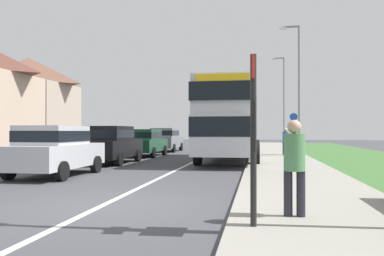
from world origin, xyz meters
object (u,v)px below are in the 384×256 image
(bus_stop_sign, at_px, (253,128))
(street_lamp_mid, at_px, (297,82))
(parked_car_black, at_px, (111,143))
(pedestrian_at_stop, at_px, (294,163))
(double_decker_bus, at_px, (231,118))
(parked_car_grey, at_px, (165,139))
(street_lamp_far, at_px, (283,96))
(parked_car_silver, at_px, (55,149))
(cycle_route_sign, at_px, (294,132))
(pedestrian_walking_away, at_px, (286,140))
(parked_car_dark_green, at_px, (144,141))

(bus_stop_sign, bearing_deg, street_lamp_mid, 82.40)
(parked_car_black, relative_size, pedestrian_at_stop, 2.50)
(double_decker_bus, distance_m, parked_car_grey, 9.87)
(parked_car_grey, distance_m, street_lamp_far, 13.56)
(parked_car_silver, bearing_deg, cycle_route_sign, 51.94)
(parked_car_grey, bearing_deg, pedestrian_walking_away, -28.59)
(parked_car_silver, height_order, parked_car_black, parked_car_black)
(parked_car_silver, distance_m, street_lamp_mid, 14.36)
(street_lamp_mid, relative_size, street_lamp_far, 0.90)
(parked_car_silver, xyz_separation_m, street_lamp_far, (8.91, 25.16, 3.82))
(double_decker_bus, height_order, street_lamp_mid, street_lamp_mid)
(pedestrian_walking_away, bearing_deg, parked_car_silver, -126.08)
(pedestrian_walking_away, bearing_deg, double_decker_bus, -127.78)
(double_decker_bus, xyz_separation_m, parked_car_dark_green, (-5.28, 2.70, -1.26))
(double_decker_bus, xyz_separation_m, bus_stop_sign, (1.26, -13.67, -0.60))
(parked_car_silver, relative_size, parked_car_dark_green, 0.93)
(cycle_route_sign, xyz_separation_m, street_lamp_mid, (0.19, -0.18, 2.86))
(cycle_route_sign, height_order, street_lamp_mid, street_lamp_mid)
(bus_stop_sign, distance_m, cycle_route_sign, 17.32)
(parked_car_grey, xyz_separation_m, street_lamp_far, (8.95, 9.45, 3.80))
(parked_car_dark_green, height_order, pedestrian_walking_away, pedestrian_walking_away)
(parked_car_black, relative_size, bus_stop_sign, 1.61)
(parked_car_grey, height_order, pedestrian_walking_away, parked_car_grey)
(parked_car_dark_green, distance_m, cycle_route_sign, 8.67)
(parked_car_silver, height_order, parked_car_dark_green, parked_car_silver)
(parked_car_black, xyz_separation_m, bus_stop_sign, (6.59, -11.24, 0.60))
(parked_car_black, relative_size, street_lamp_far, 0.50)
(double_decker_bus, bearing_deg, pedestrian_walking_away, 52.22)
(cycle_route_sign, xyz_separation_m, street_lamp_far, (0.29, 14.15, 3.30))
(parked_car_dark_green, xyz_separation_m, cycle_route_sign, (8.62, 0.83, 0.55))
(pedestrian_walking_away, xyz_separation_m, bus_stop_sign, (-1.65, -17.41, 0.56))
(double_decker_bus, bearing_deg, cycle_route_sign, 46.57)
(pedestrian_at_stop, bearing_deg, parked_car_silver, 142.92)
(cycle_route_sign, distance_m, street_lamp_far, 14.53)
(parked_car_black, bearing_deg, double_decker_bus, 24.45)
(parked_car_dark_green, height_order, cycle_route_sign, cycle_route_sign)
(parked_car_dark_green, relative_size, bus_stop_sign, 1.63)
(parked_car_silver, relative_size, cycle_route_sign, 1.57)
(cycle_route_sign, bearing_deg, pedestrian_walking_away, 153.60)
(pedestrian_at_stop, bearing_deg, bus_stop_sign, -130.20)
(parked_car_grey, height_order, bus_stop_sign, bus_stop_sign)
(pedestrian_walking_away, distance_m, street_lamp_far, 14.45)
(parked_car_dark_green, height_order, pedestrian_at_stop, pedestrian_at_stop)
(cycle_route_sign, bearing_deg, street_lamp_mid, -43.42)
(double_decker_bus, height_order, pedestrian_at_stop, double_decker_bus)
(parked_car_silver, height_order, pedestrian_at_stop, pedestrian_at_stop)
(street_lamp_far, bearing_deg, street_lamp_mid, -90.42)
(pedestrian_walking_away, distance_m, bus_stop_sign, 17.50)
(double_decker_bus, bearing_deg, parked_car_dark_green, 152.93)
(double_decker_bus, bearing_deg, bus_stop_sign, -84.75)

